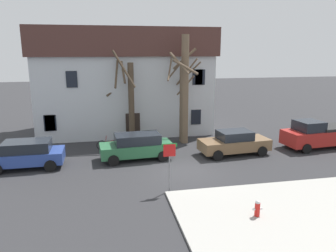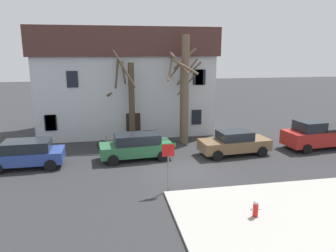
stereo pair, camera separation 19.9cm
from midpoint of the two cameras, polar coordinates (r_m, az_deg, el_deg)
name	(u,v)px [view 1 (the left image)]	position (r m, az deg, el deg)	size (l,w,h in m)	color
ground_plane	(184,170)	(19.25, 2.60, -7.76)	(120.00, 120.00, 0.00)	#2D2D30
sidewalk_slab	(325,225)	(14.93, 25.44, -15.37)	(11.43, 8.39, 0.12)	#A8A59E
building_main	(125,80)	(28.26, -7.81, 8.01)	(14.47, 7.05, 8.60)	silver
tree_bare_near	(130,98)	(24.38, -7.00, 4.87)	(2.63, 3.20, 6.89)	#4C3D2D
tree_bare_mid	(182,96)	(24.61, 2.21, 5.25)	(2.82, 2.18, 6.71)	brown
tree_bare_far	(185,88)	(23.99, 2.71, 6.67)	(2.26, 2.29, 7.97)	brown
car_blue_wagon	(27,154)	(21.16, -23.82, -4.50)	(4.30, 2.15, 1.65)	#2D4799
car_green_wagon	(137,146)	(20.97, -5.81, -3.52)	(4.69, 2.28, 1.67)	#2D6B42
car_brown_sedan	(234,143)	(22.28, 11.31, -2.86)	(4.82, 2.33, 1.63)	brown
pickup_truck_red	(318,134)	(25.66, 24.67, -1.34)	(5.40, 2.55, 2.02)	#AD231E
fire_hydrant	(257,208)	(14.37, 15.03, -13.71)	(0.42, 0.22, 0.71)	red
street_sign_pole	(169,158)	(15.89, -0.11, -5.65)	(0.76, 0.07, 2.48)	slate
bicycle_leaning	(109,144)	(23.40, -10.54, -3.20)	(1.74, 0.26, 1.03)	black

